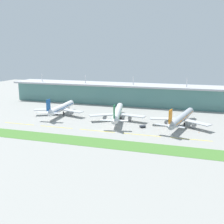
# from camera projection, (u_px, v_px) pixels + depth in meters

# --- Properties ---
(ground_plane) EXTENTS (600.00, 600.00, 0.00)m
(ground_plane) POSITION_uv_depth(u_px,v_px,m) (102.00, 130.00, 207.43)
(ground_plane) COLOR gray
(terminal_building) EXTENTS (288.00, 34.00, 31.40)m
(terminal_building) POSITION_uv_depth(u_px,v_px,m) (134.00, 94.00, 305.30)
(terminal_building) COLOR slate
(terminal_building) RESTS_ON ground
(airliner_near) EXTENTS (48.68, 59.07, 18.90)m
(airliner_near) POSITION_uv_depth(u_px,v_px,m) (61.00, 108.00, 256.01)
(airliner_near) COLOR white
(airliner_near) RESTS_ON ground
(airliner_middle) EXTENTS (47.78, 68.93, 18.90)m
(airliner_middle) POSITION_uv_depth(u_px,v_px,m) (117.00, 113.00, 236.18)
(airliner_middle) COLOR silver
(airliner_middle) RESTS_ON ground
(airliner_far) EXTENTS (47.87, 68.45, 18.90)m
(airliner_far) POSITION_uv_depth(u_px,v_px,m) (181.00, 118.00, 217.76)
(airliner_far) COLOR #ADB2BC
(airliner_far) RESTS_ON ground
(taxiway_stripe_west) EXTENTS (28.00, 0.70, 0.04)m
(taxiway_stripe_west) POSITION_uv_depth(u_px,v_px,m) (19.00, 124.00, 225.90)
(taxiway_stripe_west) COLOR yellow
(taxiway_stripe_west) RESTS_ON ground
(taxiway_stripe_mid_west) EXTENTS (28.00, 0.70, 0.04)m
(taxiway_stripe_mid_west) POSITION_uv_depth(u_px,v_px,m) (56.00, 127.00, 215.94)
(taxiway_stripe_mid_west) COLOR yellow
(taxiway_stripe_mid_west) RESTS_ON ground
(taxiway_stripe_centre) EXTENTS (28.00, 0.70, 0.04)m
(taxiway_stripe_centre) POSITION_uv_depth(u_px,v_px,m) (97.00, 131.00, 205.99)
(taxiway_stripe_centre) COLOR yellow
(taxiway_stripe_centre) RESTS_ON ground
(taxiway_stripe_mid_east) EXTENTS (28.00, 0.70, 0.04)m
(taxiway_stripe_mid_east) POSITION_uv_depth(u_px,v_px,m) (142.00, 135.00, 196.03)
(taxiway_stripe_mid_east) COLOR yellow
(taxiway_stripe_mid_east) RESTS_ON ground
(taxiway_stripe_east) EXTENTS (28.00, 0.70, 0.04)m
(taxiway_stripe_east) POSITION_uv_depth(u_px,v_px,m) (191.00, 139.00, 186.07)
(taxiway_stripe_east) COLOR yellow
(taxiway_stripe_east) RESTS_ON ground
(grass_verge) EXTENTS (300.00, 18.00, 0.10)m
(grass_verge) POSITION_uv_depth(u_px,v_px,m) (88.00, 142.00, 181.51)
(grass_verge) COLOR #477A33
(grass_verge) RESTS_ON ground
(pushback_tug) EXTENTS (4.91, 4.67, 1.85)m
(pushback_tug) POSITION_uv_depth(u_px,v_px,m) (143.00, 126.00, 214.32)
(pushback_tug) COLOR #333842
(pushback_tug) RESTS_ON ground
(safety_cone_left_wingtip) EXTENTS (0.56, 0.56, 0.70)m
(safety_cone_left_wingtip) POSITION_uv_depth(u_px,v_px,m) (199.00, 132.00, 200.64)
(safety_cone_left_wingtip) COLOR orange
(safety_cone_left_wingtip) RESTS_ON ground
(safety_cone_nose_front) EXTENTS (0.56, 0.56, 0.70)m
(safety_cone_nose_front) POSITION_uv_depth(u_px,v_px,m) (159.00, 130.00, 207.40)
(safety_cone_nose_front) COLOR orange
(safety_cone_nose_front) RESTS_ON ground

